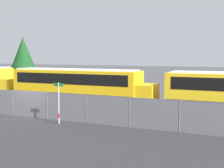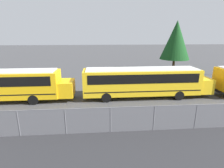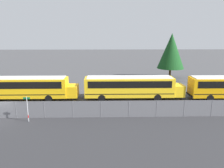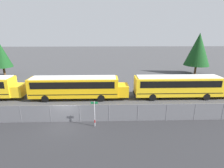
% 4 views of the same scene
% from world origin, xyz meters
% --- Properties ---
extents(ground_plane, '(200.00, 200.00, 0.00)m').
position_xyz_m(ground_plane, '(0.00, 0.00, 0.00)').
color(ground_plane, '#424244').
extents(fence, '(112.58, 0.07, 1.87)m').
position_xyz_m(fence, '(-0.00, -0.00, 0.95)').
color(fence, '#9EA0A5').
rests_on(fence, ground_plane).
extents(school_bus_3, '(13.66, 2.51, 3.16)m').
position_xyz_m(school_bus_3, '(0.13, 6.60, 1.88)').
color(school_bus_3, yellow).
rests_on(school_bus_3, ground_plane).
extents(street_sign, '(0.70, 0.09, 2.68)m').
position_xyz_m(street_sign, '(3.14, -1.00, 1.43)').
color(street_sign, '#B7B7BC').
rests_on(street_sign, ground_plane).
extents(tree_2, '(3.80, 3.80, 7.03)m').
position_xyz_m(tree_2, '(-17.13, 19.78, 4.54)').
color(tree_2, '#51381E').
rests_on(tree_2, ground_plane).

